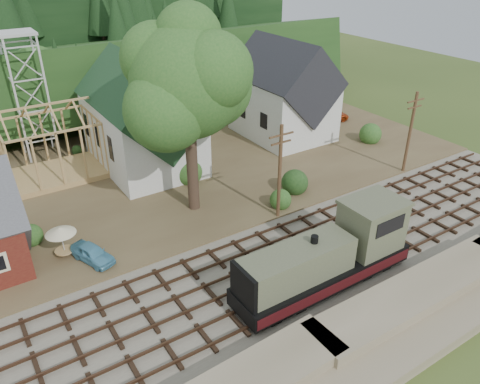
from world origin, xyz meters
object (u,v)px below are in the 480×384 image
locomotive (331,256)px  car_red (331,115)px  car_blue (92,253)px  patio_set (60,232)px

locomotive → car_red: (20.92, 22.40, -1.28)m
car_blue → car_red: car_red is taller
patio_set → locomotive: bearing=-41.6°
car_blue → patio_set: patio_set is taller
car_red → patio_set: 36.07m
locomotive → car_red: locomotive is taller
patio_set → car_red: bearing=16.7°
locomotive → car_blue: bearing=139.4°
car_blue → car_red: (33.06, 12.00, 0.01)m
locomotive → car_red: bearing=47.0°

